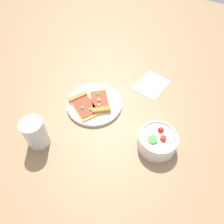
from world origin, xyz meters
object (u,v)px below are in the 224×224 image
salad_bowl (157,141)px  soda_glass (36,134)px  plate (94,104)px  pizza_slice_near (100,103)px  paper_napkin (151,85)px  pizza_slice_far (83,104)px

salad_bowl → soda_glass: 0.42m
salad_bowl → plate: bearing=-100.3°
plate → soda_glass: bearing=-18.1°
pizza_slice_near → plate: bearing=-79.3°
pizza_slice_near → paper_napkin: bearing=148.4°
salad_bowl → paper_napkin: salad_bowl is taller
paper_napkin → salad_bowl: bearing=25.7°
salad_bowl → soda_glass: bearing=-62.8°
pizza_slice_far → soda_glass: 0.22m
salad_bowl → paper_napkin: 0.31m
pizza_slice_far → paper_napkin: pizza_slice_far is taller
salad_bowl → pizza_slice_far: bearing=-93.5°
paper_napkin → pizza_slice_far: bearing=-36.6°
pizza_slice_near → pizza_slice_far: size_ratio=0.92×
pizza_slice_far → pizza_slice_near: bearing=124.2°
plate → salad_bowl: salad_bowl is taller
plate → pizza_slice_far: bearing=-42.8°
salad_bowl → paper_napkin: bearing=-154.3°
pizza_slice_far → salad_bowl: size_ratio=1.13×
pizza_slice_near → paper_napkin: size_ratio=0.95×
pizza_slice_far → salad_bowl: bearing=86.5°
pizza_slice_near → salad_bowl: salad_bowl is taller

